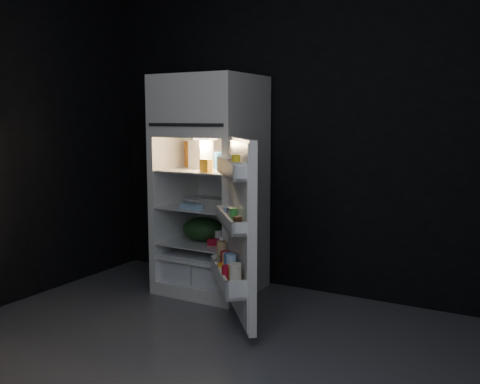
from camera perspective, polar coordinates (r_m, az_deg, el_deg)
The scene contains 17 objects.
floor at distance 3.20m, azimuth -3.22°, elevation -18.90°, with size 4.00×3.40×0.00m, color #58585D.
wall_back at distance 4.38m, azimuth 8.78°, elevation 6.61°, with size 4.00×0.00×2.70m, color black.
refrigerator at distance 4.44m, azimuth -3.03°, elevation 1.60°, with size 0.76×0.71×1.78m.
fridge_door at distance 3.60m, azimuth -0.33°, elevation -4.33°, with size 0.61×0.67×1.22m.
milk_jug at distance 4.43m, azimuth -4.21°, elevation 4.06°, with size 0.15×0.15×0.24m, color white.
mayo_jar at distance 4.34m, azimuth -1.99°, elevation 3.33°, with size 0.12×0.12×0.14m, color blue.
jam_jar at distance 4.33m, azimuth -0.68°, elevation 3.25°, with size 0.11×0.11×0.13m, color #32190D.
amber_bottle at distance 4.61m, azimuth -5.50°, elevation 4.06°, with size 0.07×0.07×0.22m, color #BE691E.
small_carton at distance 4.14m, azimuth -3.65°, elevation 2.82°, with size 0.08×0.06×0.10m, color orange.
egg_carton at distance 4.32m, azimuth -2.50°, elevation -1.18°, with size 0.27×0.10×0.07m, color gray.
pie at distance 4.50m, azimuth -3.99°, elevation -1.01°, with size 0.27×0.27×0.04m, color tan.
flat_package at distance 4.27m, azimuth -5.23°, elevation -1.52°, with size 0.18×0.09×0.04m, color #8DB9DA.
wrapped_pkg at distance 4.45m, azimuth -0.43°, elevation -1.03°, with size 0.13×0.11×0.05m, color beige.
produce_bag at distance 4.48m, azimuth -3.95°, elevation -3.95°, with size 0.36×0.30×0.20m, color #193815.
yogurt_tray at distance 4.34m, azimuth -1.61°, elevation -5.29°, with size 0.26×0.14×0.05m, color #A70E24.
small_can_red at distance 4.52m, azimuth -0.13°, elevation -4.49°, with size 0.07×0.07×0.09m, color #A70E24.
small_can_silver at distance 4.46m, azimuth 0.60°, elevation -4.66°, with size 0.07×0.07×0.09m, color silver.
Camera 1 is at (1.55, -2.40, 1.44)m, focal length 40.00 mm.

